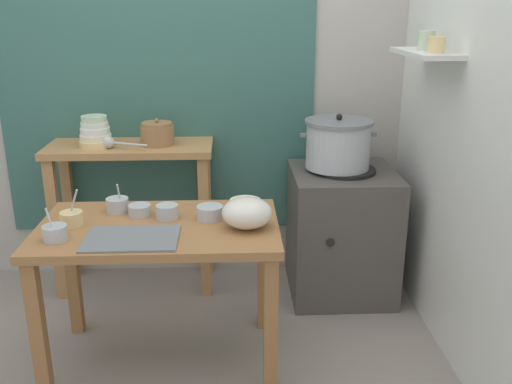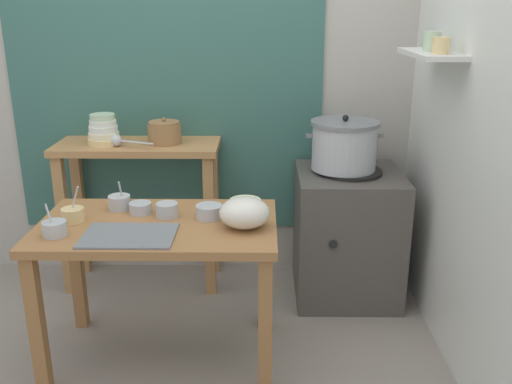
# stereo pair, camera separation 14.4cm
# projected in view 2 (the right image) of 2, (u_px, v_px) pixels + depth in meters

# --- Properties ---
(ground_plane) EXTENTS (9.00, 9.00, 0.00)m
(ground_plane) POSITION_uv_depth(u_px,v_px,m) (174.00, 358.00, 2.81)
(ground_plane) COLOR gray
(wall_back) EXTENTS (4.40, 0.12, 2.60)m
(wall_back) POSITION_uv_depth(u_px,v_px,m) (205.00, 69.00, 3.44)
(wall_back) COLOR #B2ADA3
(wall_back) RESTS_ON ground
(wall_right) EXTENTS (0.30, 3.20, 2.60)m
(wall_right) POSITION_uv_depth(u_px,v_px,m) (473.00, 91.00, 2.58)
(wall_right) COLOR silver
(wall_right) RESTS_ON ground
(prep_table) EXTENTS (1.10, 0.66, 0.72)m
(prep_table) POSITION_uv_depth(u_px,v_px,m) (159.00, 244.00, 2.64)
(prep_table) COLOR #9E6B3D
(prep_table) RESTS_ON ground
(back_shelf_table) EXTENTS (0.96, 0.40, 0.90)m
(back_shelf_table) POSITION_uv_depth(u_px,v_px,m) (140.00, 179.00, 3.39)
(back_shelf_table) COLOR #B27F4C
(back_shelf_table) RESTS_ON ground
(stove_block) EXTENTS (0.60, 0.61, 0.78)m
(stove_block) POSITION_uv_depth(u_px,v_px,m) (347.00, 234.00, 3.35)
(stove_block) COLOR #4C4742
(stove_block) RESTS_ON ground
(steamer_pot) EXTENTS (0.44, 0.39, 0.31)m
(steamer_pot) POSITION_uv_depth(u_px,v_px,m) (344.00, 145.00, 3.20)
(steamer_pot) COLOR #B7BABF
(steamer_pot) RESTS_ON stove_block
(clay_pot) EXTENTS (0.19, 0.19, 0.15)m
(clay_pot) POSITION_uv_depth(u_px,v_px,m) (165.00, 133.00, 3.30)
(clay_pot) COLOR olive
(clay_pot) RESTS_ON back_shelf_table
(bowl_stack_enamel) EXTENTS (0.19, 0.19, 0.18)m
(bowl_stack_enamel) POSITION_uv_depth(u_px,v_px,m) (104.00, 131.00, 3.27)
(bowl_stack_enamel) COLOR #E5C684
(bowl_stack_enamel) RESTS_ON back_shelf_table
(ladle) EXTENTS (0.27, 0.13, 0.07)m
(ladle) POSITION_uv_depth(u_px,v_px,m) (118.00, 141.00, 3.23)
(ladle) COLOR #B7BABF
(ladle) RESTS_ON back_shelf_table
(serving_tray) EXTENTS (0.40, 0.28, 0.01)m
(serving_tray) POSITION_uv_depth(u_px,v_px,m) (129.00, 236.00, 2.45)
(serving_tray) COLOR slate
(serving_tray) RESTS_ON prep_table
(plastic_bag) EXTENTS (0.23, 0.21, 0.14)m
(plastic_bag) POSITION_uv_depth(u_px,v_px,m) (244.00, 213.00, 2.53)
(plastic_bag) COLOR silver
(plastic_bag) RESTS_ON prep_table
(prep_bowl_0) EXTENTS (0.10, 0.10, 0.18)m
(prep_bowl_0) POSITION_uv_depth(u_px,v_px,m) (73.00, 214.00, 2.61)
(prep_bowl_0) COLOR #E5C684
(prep_bowl_0) RESTS_ON prep_table
(prep_bowl_1) EXTENTS (0.12, 0.12, 0.06)m
(prep_bowl_1) POSITION_uv_depth(u_px,v_px,m) (209.00, 211.00, 2.65)
(prep_bowl_1) COLOR #B7BABF
(prep_bowl_1) RESTS_ON prep_table
(prep_bowl_2) EXTENTS (0.10, 0.10, 0.07)m
(prep_bowl_2) POSITION_uv_depth(u_px,v_px,m) (167.00, 209.00, 2.67)
(prep_bowl_2) COLOR #B7BABF
(prep_bowl_2) RESTS_ON prep_table
(prep_bowl_3) EXTENTS (0.11, 0.11, 0.15)m
(prep_bowl_3) POSITION_uv_depth(u_px,v_px,m) (119.00, 202.00, 2.76)
(prep_bowl_3) COLOR #B7BABF
(prep_bowl_3) RESTS_ON prep_table
(prep_bowl_4) EXTENTS (0.10, 0.10, 0.15)m
(prep_bowl_4) POSITION_uv_depth(u_px,v_px,m) (54.00, 228.00, 2.45)
(prep_bowl_4) COLOR #B7BABF
(prep_bowl_4) RESTS_ON prep_table
(prep_bowl_5) EXTENTS (0.11, 0.11, 0.05)m
(prep_bowl_5) POSITION_uv_depth(u_px,v_px,m) (140.00, 208.00, 2.71)
(prep_bowl_5) COLOR #B7BABF
(prep_bowl_5) RESTS_ON prep_table
(prep_bowl_6) EXTENTS (0.15, 0.15, 0.06)m
(prep_bowl_6) POSITION_uv_depth(u_px,v_px,m) (245.00, 205.00, 2.73)
(prep_bowl_6) COLOR beige
(prep_bowl_6) RESTS_ON prep_table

